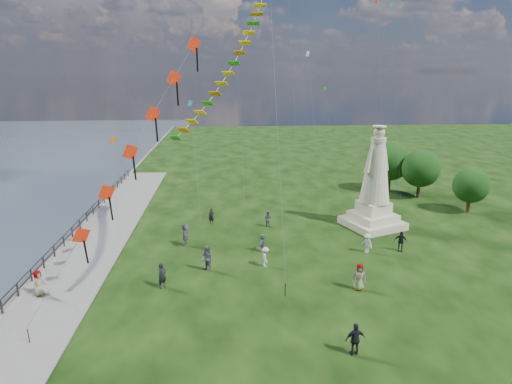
{
  "coord_description": "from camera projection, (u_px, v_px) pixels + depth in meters",
  "views": [
    {
      "loc": [
        -3.05,
        -21.1,
        13.77
      ],
      "look_at": [
        -1.0,
        8.0,
        5.5
      ],
      "focal_mm": 30.0,
      "sensor_mm": 36.0,
      "label": 1
    }
  ],
  "objects": [
    {
      "name": "waterfront",
      "position": [
        65.0,
        264.0,
        31.83
      ],
      "size": [
        200.0,
        200.0,
        1.51
      ],
      "color": "#32404B",
      "rests_on": "ground"
    },
    {
      "name": "person_4",
      "position": [
        359.0,
        277.0,
        27.7
      ],
      "size": [
        1.0,
        0.76,
        1.82
      ],
      "primitive_type": "imported",
      "rotation": [
        0.0,
        0.0,
        -0.26
      ],
      "color": "#595960",
      "rests_on": "ground"
    },
    {
      "name": "person_6",
      "position": [
        211.0,
        216.0,
        39.74
      ],
      "size": [
        0.63,
        0.49,
        1.51
      ],
      "primitive_type": "imported",
      "rotation": [
        0.0,
        0.0,
        -0.27
      ],
      "color": "black",
      "rests_on": "ground"
    },
    {
      "name": "person_10",
      "position": [
        39.0,
        284.0,
        26.87
      ],
      "size": [
        0.76,
        0.95,
        1.7
      ],
      "primitive_type": "imported",
      "rotation": [
        0.0,
        0.0,
        1.23
      ],
      "color": "#595960",
      "rests_on": "ground"
    },
    {
      "name": "red_kite_train",
      "position": [
        140.0,
        139.0,
        25.4
      ],
      "size": [
        8.97,
        9.35,
        15.93
      ],
      "color": "black",
      "rests_on": "ground"
    },
    {
      "name": "person_8",
      "position": [
        367.0,
        243.0,
        33.48
      ],
      "size": [
        0.96,
        1.12,
        1.55
      ],
      "primitive_type": "imported",
      "rotation": [
        0.0,
        0.0,
        -1.03
      ],
      "color": "silver",
      "rests_on": "ground"
    },
    {
      "name": "person_9",
      "position": [
        401.0,
        241.0,
        33.71
      ],
      "size": [
        1.1,
        0.88,
        1.68
      ],
      "primitive_type": "imported",
      "rotation": [
        0.0,
        0.0,
        -0.45
      ],
      "color": "black",
      "rests_on": "ground"
    },
    {
      "name": "person_5",
      "position": [
        185.0,
        234.0,
        34.8
      ],
      "size": [
        0.77,
        1.76,
        1.9
      ],
      "primitive_type": "imported",
      "rotation": [
        0.0,
        0.0,
        1.56
      ],
      "color": "#595960",
      "rests_on": "ground"
    },
    {
      "name": "person_7",
      "position": [
        268.0,
        219.0,
        39.1
      ],
      "size": [
        0.85,
        0.72,
        1.5
      ],
      "primitive_type": "imported",
      "rotation": [
        0.0,
        0.0,
        2.71
      ],
      "color": "#595960",
      "rests_on": "ground"
    },
    {
      "name": "person_3",
      "position": [
        355.0,
        339.0,
        21.31
      ],
      "size": [
        1.08,
        0.62,
        1.77
      ],
      "primitive_type": "imported",
      "rotation": [
        0.0,
        0.0,
        3.23
      ],
      "color": "black",
      "rests_on": "ground"
    },
    {
      "name": "tree_row",
      "position": [
        417.0,
        169.0,
        47.42
      ],
      "size": [
        9.03,
        12.25,
        5.83
      ],
      "color": "#382314",
      "rests_on": "ground"
    },
    {
      "name": "person_11",
      "position": [
        262.0,
        243.0,
        33.61
      ],
      "size": [
        1.0,
        1.49,
        1.48
      ],
      "primitive_type": "imported",
      "rotation": [
        0.0,
        0.0,
        4.39
      ],
      "color": "#595960",
      "rests_on": "ground"
    },
    {
      "name": "person_0",
      "position": [
        162.0,
        276.0,
        27.96
      ],
      "size": [
        0.74,
        0.75,
        1.74
      ],
      "primitive_type": "imported",
      "rotation": [
        0.0,
        0.0,
        0.81
      ],
      "color": "black",
      "rests_on": "ground"
    },
    {
      "name": "person_2",
      "position": [
        265.0,
        257.0,
        31.1
      ],
      "size": [
        0.58,
        1.0,
        1.48
      ],
      "primitive_type": "imported",
      "rotation": [
        0.0,
        0.0,
        1.67
      ],
      "color": "silver",
      "rests_on": "ground"
    },
    {
      "name": "small_kites",
      "position": [
        289.0,
        68.0,
        42.76
      ],
      "size": [
        27.59,
        16.98,
        27.33
      ],
      "color": "teal",
      "rests_on": "ground"
    },
    {
      "name": "statue",
      "position": [
        375.0,
        190.0,
        38.4
      ],
      "size": [
        5.87,
        5.87,
        9.23
      ],
      "rotation": [
        0.0,
        0.0,
        0.37
      ],
      "color": "beige",
      "rests_on": "ground"
    },
    {
      "name": "lamppost",
      "position": [
        383.0,
        192.0,
        38.18
      ],
      "size": [
        0.43,
        0.43,
        4.67
      ],
      "color": "silver",
      "rests_on": "ground"
    },
    {
      "name": "person_1",
      "position": [
        207.0,
        259.0,
        30.22
      ],
      "size": [
        1.07,
        1.09,
        1.94
      ],
      "primitive_type": "imported",
      "rotation": [
        0.0,
        0.0,
        -0.82
      ],
      "color": "#595960",
      "rests_on": "ground"
    }
  ]
}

